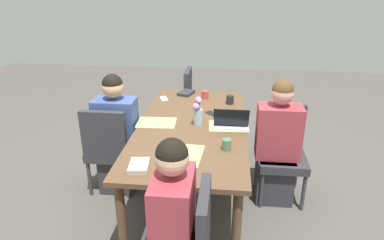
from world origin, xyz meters
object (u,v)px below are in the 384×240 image
(phone_black, at_px, (212,114))
(phone_silver, at_px, (164,99))
(flower_vase, at_px, (198,110))
(book_red_cover, at_px, (186,93))
(book_blue_cover, at_px, (139,166))
(chair_far_left_mid, at_px, (109,146))
(person_near_left_near, at_px, (277,149))
(coffee_mug_centre_left, at_px, (227,145))
(coffee_mug_near_left, at_px, (205,95))
(dining_table, at_px, (192,132))
(coffee_mug_near_right, at_px, (230,100))
(chair_near_left_near, at_px, (282,148))
(person_far_left_mid, at_px, (117,140))
(person_head_left_left_far, at_px, (174,235))
(chair_head_right_right_near, at_px, (197,100))
(laptop_near_left_near, at_px, (231,123))

(phone_black, height_order, phone_silver, same)
(flower_vase, height_order, phone_silver, flower_vase)
(book_red_cover, relative_size, book_blue_cover, 1.00)
(chair_far_left_mid, xyz_separation_m, phone_black, (0.33, -0.98, 0.24))
(person_near_left_near, xyz_separation_m, chair_far_left_mid, (-0.05, 1.60, -0.03))
(coffee_mug_centre_left, bearing_deg, coffee_mug_near_left, 11.91)
(person_near_left_near, xyz_separation_m, coffee_mug_centre_left, (-0.48, 0.47, 0.26))
(dining_table, height_order, phone_silver, phone_silver)
(coffee_mug_near_right, height_order, phone_silver, coffee_mug_near_right)
(person_near_left_near, distance_m, coffee_mug_near_left, 1.08)
(chair_near_left_near, xyz_separation_m, person_near_left_near, (-0.07, 0.06, 0.03))
(chair_far_left_mid, bearing_deg, chair_near_left_near, -85.61)
(dining_table, bearing_deg, coffee_mug_near_right, -29.48)
(person_far_left_mid, relative_size, person_head_left_left_far, 1.00)
(dining_table, distance_m, coffee_mug_near_left, 0.78)
(chair_far_left_mid, height_order, chair_head_right_right_near, same)
(person_near_left_near, distance_m, chair_head_right_right_near, 1.62)
(chair_near_left_near, distance_m, coffee_mug_centre_left, 0.82)
(chair_near_left_near, distance_m, flower_vase, 0.89)
(phone_black, bearing_deg, laptop_near_left_near, 169.85)
(person_head_left_left_far, distance_m, laptop_near_left_near, 1.30)
(person_far_left_mid, bearing_deg, laptop_near_left_near, -92.80)
(person_near_left_near, relative_size, person_head_left_left_far, 1.00)
(person_near_left_near, distance_m, person_head_left_left_far, 1.48)
(person_head_left_left_far, height_order, coffee_mug_centre_left, person_head_left_left_far)
(person_near_left_near, bearing_deg, coffee_mug_near_right, 36.96)
(chair_near_left_near, relative_size, chair_head_right_right_near, 1.00)
(person_head_left_left_far, xyz_separation_m, laptop_near_left_near, (1.23, -0.34, 0.26))
(person_head_left_left_far, bearing_deg, phone_silver, 11.94)
(coffee_mug_centre_left, bearing_deg, chair_head_right_right_near, 12.51)
(flower_vase, height_order, laptop_near_left_near, flower_vase)
(chair_head_right_right_near, distance_m, phone_black, 1.14)
(chair_far_left_mid, xyz_separation_m, chair_head_right_right_near, (1.42, -0.72, 0.00))
(chair_far_left_mid, distance_m, phone_black, 1.06)
(person_head_left_left_far, relative_size, laptop_near_left_near, 3.73)
(chair_head_right_right_near, bearing_deg, chair_far_left_mid, 153.07)
(chair_far_left_mid, distance_m, chair_head_right_right_near, 1.59)
(laptop_near_left_near, bearing_deg, coffee_mug_centre_left, 175.68)
(person_head_left_left_far, xyz_separation_m, book_blue_cover, (0.42, 0.31, 0.23))
(coffee_mug_centre_left, xyz_separation_m, phone_black, (0.76, 0.15, -0.04))
(book_red_cover, xyz_separation_m, phone_black, (-0.59, -0.34, -0.01))
(chair_head_right_right_near, bearing_deg, person_near_left_near, -147.17)
(person_near_left_near, height_order, laptop_near_left_near, person_near_left_near)
(chair_near_left_near, bearing_deg, flower_vase, 95.69)
(laptop_near_left_near, bearing_deg, chair_near_left_near, -77.91)
(phone_silver, bearing_deg, person_near_left_near, -140.49)
(flower_vase, relative_size, coffee_mug_near_right, 2.89)
(coffee_mug_near_right, bearing_deg, coffee_mug_centre_left, 178.87)
(chair_near_left_near, bearing_deg, person_head_left_left_far, 147.87)
(dining_table, height_order, coffee_mug_centre_left, coffee_mug_centre_left)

